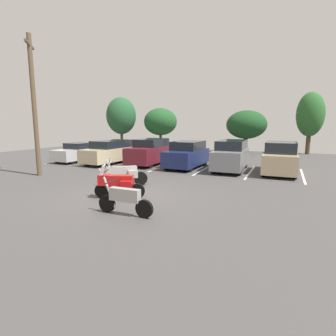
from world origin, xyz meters
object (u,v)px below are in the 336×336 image
(motorcycle_touring, at_px, (118,183))
(car_navy, at_px, (187,155))
(motorcycle_third, at_px, (123,173))
(car_tan, at_px, (280,158))
(utility_pole, at_px, (34,104))
(car_grey, at_px, (231,155))
(motorcycle_second, at_px, (124,199))
(car_maroon, at_px, (150,152))
(car_silver, at_px, (79,152))
(car_champagne, at_px, (110,152))

(motorcycle_touring, xyz_separation_m, car_navy, (-0.05, 8.56, 0.27))
(motorcycle_third, distance_m, car_tan, 9.72)
(utility_pole, bearing_deg, car_grey, 32.40)
(motorcycle_second, bearing_deg, car_maroon, 113.05)
(car_silver, xyz_separation_m, car_grey, (12.26, 0.53, 0.26))
(motorcycle_touring, xyz_separation_m, car_maroon, (-3.09, 8.86, 0.32))
(car_champagne, height_order, car_maroon, car_maroon)
(car_champagne, bearing_deg, motorcycle_second, -52.41)
(car_grey, relative_size, car_tan, 1.04)
(car_navy, distance_m, car_tan, 6.00)
(motorcycle_touring, relative_size, car_grey, 0.42)
(car_navy, bearing_deg, motorcycle_third, -97.76)
(car_silver, height_order, utility_pole, utility_pole)
(motorcycle_second, xyz_separation_m, utility_pole, (-8.47, 3.97, 3.58))
(motorcycle_third, height_order, car_champagne, car_champagne)
(motorcycle_touring, bearing_deg, car_silver, 138.80)
(car_maroon, height_order, car_tan, car_tan)
(motorcycle_third, distance_m, car_silver, 10.43)
(motorcycle_touring, xyz_separation_m, car_grey, (2.95, 8.68, 0.36))
(motorcycle_third, relative_size, car_champagne, 0.35)
(motorcycle_third, relative_size, utility_pole, 0.22)
(car_grey, bearing_deg, car_tan, 1.17)
(car_silver, relative_size, car_maroon, 0.96)
(car_maroon, bearing_deg, motorcycle_touring, -70.78)
(motorcycle_third, relative_size, car_maroon, 0.39)
(motorcycle_second, xyz_separation_m, car_grey, (1.56, 10.34, 0.45))
(motorcycle_second, height_order, motorcycle_third, motorcycle_third)
(motorcycle_third, xyz_separation_m, car_maroon, (-2.13, 6.96, 0.30))
(motorcycle_second, height_order, utility_pole, utility_pole)
(motorcycle_second, relative_size, car_navy, 0.47)
(car_maroon, distance_m, car_tan, 9.03)
(motorcycle_touring, bearing_deg, motorcycle_third, 116.75)
(motorcycle_touring, bearing_deg, car_champagne, 127.11)
(car_champagne, bearing_deg, car_navy, 3.65)
(motorcycle_third, bearing_deg, car_navy, 82.24)
(car_maroon, bearing_deg, utility_pole, -121.36)
(motorcycle_touring, height_order, car_champagne, car_champagne)
(car_champagne, xyz_separation_m, utility_pole, (-0.90, -5.86, 3.23))
(motorcycle_touring, xyz_separation_m, car_silver, (-9.31, 8.15, 0.09))
(motorcycle_second, bearing_deg, motorcycle_touring, 129.90)
(motorcycle_third, height_order, car_navy, car_navy)
(car_silver, distance_m, car_grey, 12.27)
(utility_pole, bearing_deg, car_navy, 41.63)
(motorcycle_touring, xyz_separation_m, utility_pole, (-7.08, 2.31, 3.49))
(car_silver, xyz_separation_m, car_maroon, (6.22, 0.71, 0.23))
(car_silver, distance_m, car_maroon, 6.26)
(car_maroon, bearing_deg, car_silver, -173.47)
(motorcycle_second, bearing_deg, car_silver, 137.48)
(motorcycle_touring, distance_m, car_silver, 12.37)
(motorcycle_touring, relative_size, car_champagne, 0.39)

